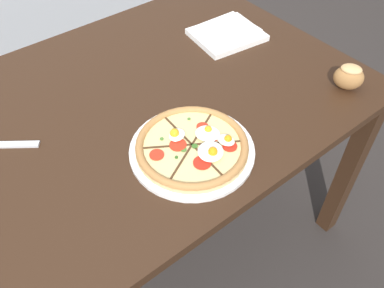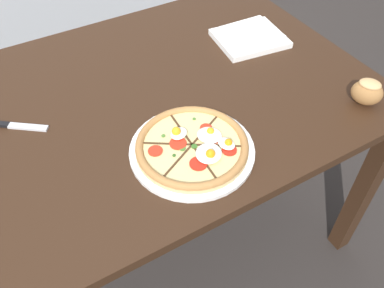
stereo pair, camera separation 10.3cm
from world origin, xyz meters
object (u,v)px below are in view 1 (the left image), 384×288
at_px(bread_piece_near, 349,76).
at_px(pizza, 193,147).
at_px(dining_table, 116,134).
at_px(knife_main, 2,145).
at_px(napkin_folded, 227,33).

bearing_deg(bread_piece_near, pizza, 171.14).
height_order(pizza, bread_piece_near, bread_piece_near).
xyz_separation_m(dining_table, pizza, (0.08, -0.27, 0.11)).
bearing_deg(knife_main, bread_piece_near, 12.66).
xyz_separation_m(bread_piece_near, knife_main, (-0.91, 0.41, -0.04)).
bearing_deg(dining_table, pizza, -72.28).
bearing_deg(dining_table, bread_piece_near, -29.54).
relative_size(pizza, napkin_folded, 1.30).
distance_m(napkin_folded, knife_main, 0.81).
height_order(dining_table, napkin_folded, napkin_folded).
distance_m(dining_table, napkin_folded, 0.54).
distance_m(pizza, bread_piece_near, 0.54).
height_order(dining_table, bread_piece_near, bread_piece_near).
relative_size(dining_table, bread_piece_near, 13.84).
distance_m(dining_table, knife_main, 0.32).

